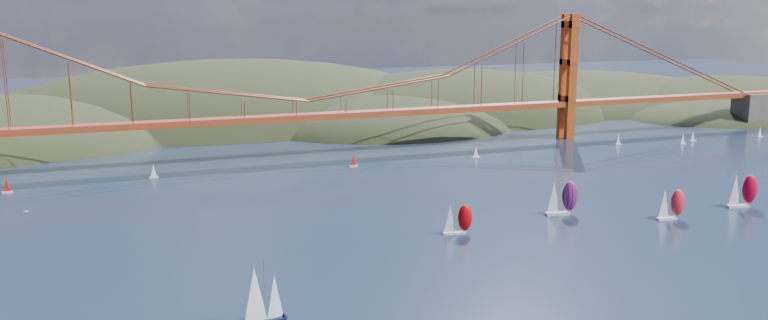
{
  "coord_description": "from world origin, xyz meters",
  "views": [
    {
      "loc": [
        -75.46,
        -102.47,
        56.51
      ],
      "look_at": [
        -2.04,
        90.0,
        15.27
      ],
      "focal_mm": 35.0,
      "sensor_mm": 36.0,
      "label": 1
    }
  ],
  "objects": [
    {
      "name": "distant_boat_7",
      "position": [
        203.69,
        149.87,
        2.41
      ],
      "size": [
        3.0,
        2.0,
        4.7
      ],
      "color": "silver",
      "rests_on": "ground"
    },
    {
      "name": "racer_rwb",
      "position": [
        43.69,
        69.98,
        5.13
      ],
      "size": [
        9.65,
        4.7,
        10.86
      ],
      "rotation": [
        0.0,
        0.0,
        -0.15
      ],
      "color": "silver",
      "rests_on": "ground"
    },
    {
      "name": "distant_boat_8",
      "position": [
        60.42,
        152.82,
        2.41
      ],
      "size": [
        3.0,
        2.0,
        4.7
      ],
      "color": "silver",
      "rests_on": "ground"
    },
    {
      "name": "distant_boat_2",
      "position": [
        -104.85,
        153.92,
        2.41
      ],
      "size": [
        3.0,
        2.0,
        4.7
      ],
      "color": "silver",
      "rests_on": "ground"
    },
    {
      "name": "distant_boat_4",
      "position": [
        130.85,
        156.51,
        2.41
      ],
      "size": [
        3.0,
        2.0,
        4.7
      ],
      "color": "silver",
      "rests_on": "ground"
    },
    {
      "name": "bridge",
      "position": [
        -1.75,
        180.0,
        32.23
      ],
      "size": [
        552.0,
        12.0,
        55.0
      ],
      "color": "#99341C",
      "rests_on": "ground"
    },
    {
      "name": "distant_boat_5",
      "position": [
        157.74,
        147.81,
        2.41
      ],
      "size": [
        3.0,
        2.0,
        4.7
      ],
      "color": "silver",
      "rests_on": "ground"
    },
    {
      "name": "racer_1",
      "position": [
        68.97,
        55.2,
        4.49
      ],
      "size": [
        8.36,
        3.55,
        9.51
      ],
      "rotation": [
        0.0,
        0.0,
        -0.08
      ],
      "color": "white",
      "rests_on": "ground"
    },
    {
      "name": "distant_boat_6",
      "position": [
        166.94,
        151.8,
        2.41
      ],
      "size": [
        3.0,
        2.0,
        4.7
      ],
      "color": "silver",
      "rests_on": "ground"
    },
    {
      "name": "racer_0",
      "position": [
        7.94,
        63.51,
        4.15
      ],
      "size": [
        7.81,
        4.06,
        8.77
      ],
      "rotation": [
        0.0,
        0.0,
        -0.19
      ],
      "color": "silver",
      "rests_on": "ground"
    },
    {
      "name": "racer_2",
      "position": [
        97.63,
        58.18,
        5.16
      ],
      "size": [
        9.68,
        4.6,
        10.92
      ],
      "rotation": [
        0.0,
        0.0,
        -0.14
      ],
      "color": "silver",
      "rests_on": "ground"
    },
    {
      "name": "distant_boat_3",
      "position": [
        -60.08,
        160.02,
        2.41
      ],
      "size": [
        3.0,
        2.0,
        4.7
      ],
      "color": "silver",
      "rests_on": "ground"
    },
    {
      "name": "gull",
      "position": [
        -88.03,
        28.7,
        24.31
      ],
      "size": [
        0.9,
        0.25,
        0.17
      ],
      "color": "white",
      "rests_on": "ground"
    },
    {
      "name": "distant_boat_9",
      "position": [
        10.13,
        153.48,
        2.41
      ],
      "size": [
        3.0,
        2.0,
        4.7
      ],
      "color": "silver",
      "rests_on": "ground"
    },
    {
      "name": "headlands",
      "position": [
        44.95,
        278.29,
        -12.46
      ],
      "size": [
        725.0,
        225.0,
        96.0
      ],
      "color": "black",
      "rests_on": "ground"
    },
    {
      "name": "sloop_navy",
      "position": [
        -50.73,
        24.98,
        5.61
      ],
      "size": [
        8.53,
        5.5,
        12.71
      ],
      "rotation": [
        0.0,
        0.0,
        0.22
      ],
      "color": "black",
      "rests_on": "ground"
    }
  ]
}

